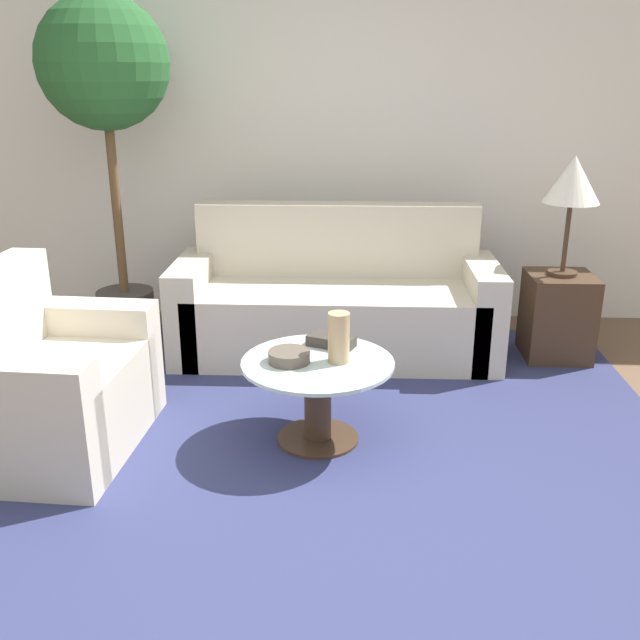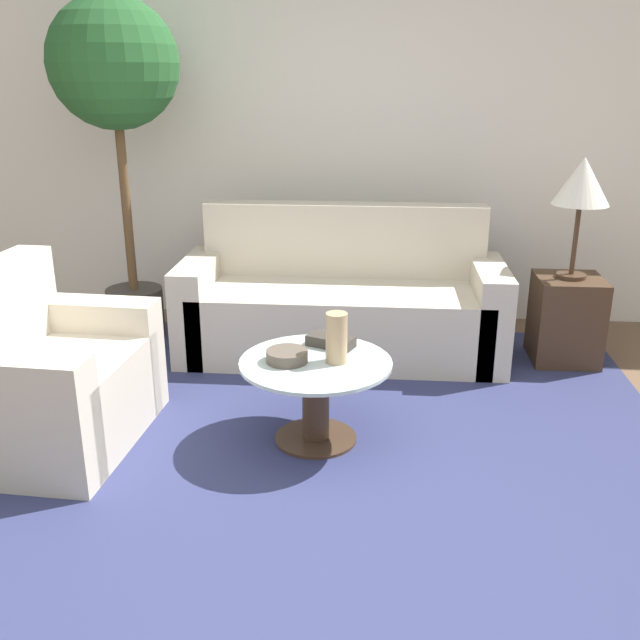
# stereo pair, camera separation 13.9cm
# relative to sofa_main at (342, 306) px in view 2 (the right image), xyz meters

# --- Properties ---
(ground_plane) EXTENTS (14.00, 14.00, 0.00)m
(ground_plane) POSITION_rel_sofa_main_xyz_m (-0.17, -2.01, -0.31)
(ground_plane) COLOR brown
(wall_back) EXTENTS (10.00, 0.06, 2.60)m
(wall_back) POSITION_rel_sofa_main_xyz_m (-0.17, 0.76, 0.99)
(wall_back) COLOR white
(wall_back) RESTS_ON ground_plane
(rug) EXTENTS (3.60, 3.31, 0.01)m
(rug) POSITION_rel_sofa_main_xyz_m (-0.06, -1.24, -0.30)
(rug) COLOR navy
(rug) RESTS_ON ground_plane
(sofa_main) EXTENTS (2.04, 0.78, 0.93)m
(sofa_main) POSITION_rel_sofa_main_xyz_m (0.00, 0.00, 0.00)
(sofa_main) COLOR beige
(sofa_main) RESTS_ON ground_plane
(armchair) EXTENTS (0.77, 1.04, 0.90)m
(armchair) POSITION_rel_sofa_main_xyz_m (-1.37, -1.34, -0.00)
(armchair) COLOR beige
(armchair) RESTS_ON ground_plane
(coffee_table) EXTENTS (0.74, 0.74, 0.43)m
(coffee_table) POSITION_rel_sofa_main_xyz_m (-0.06, -1.24, -0.03)
(coffee_table) COLOR #422D1E
(coffee_table) RESTS_ON ground_plane
(side_table) EXTENTS (0.40, 0.40, 0.54)m
(side_table) POSITION_rel_sofa_main_xyz_m (1.41, -0.05, -0.03)
(side_table) COLOR #422D1E
(side_table) RESTS_ON ground_plane
(table_lamp) EXTENTS (0.33, 0.33, 0.73)m
(table_lamp) POSITION_rel_sofa_main_xyz_m (1.41, -0.05, 0.81)
(table_lamp) COLOR #422D1E
(table_lamp) RESTS_ON side_table
(potted_plant) EXTENTS (0.81, 0.81, 2.20)m
(potted_plant) POSITION_rel_sofa_main_xyz_m (-1.43, 0.14, 1.34)
(potted_plant) COLOR #3D3833
(potted_plant) RESTS_ON ground_plane
(vase) EXTENTS (0.10, 0.10, 0.25)m
(vase) POSITION_rel_sofa_main_xyz_m (0.04, -1.24, 0.25)
(vase) COLOR tan
(vase) RESTS_ON coffee_table
(bowl) EXTENTS (0.20, 0.20, 0.06)m
(bowl) POSITION_rel_sofa_main_xyz_m (-0.20, -1.25, 0.15)
(bowl) COLOR brown
(bowl) RESTS_ON coffee_table
(book_stack) EXTENTS (0.26, 0.20, 0.06)m
(book_stack) POSITION_rel_sofa_main_xyz_m (-0.00, -1.04, 0.15)
(book_stack) COLOR #38332D
(book_stack) RESTS_ON coffee_table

